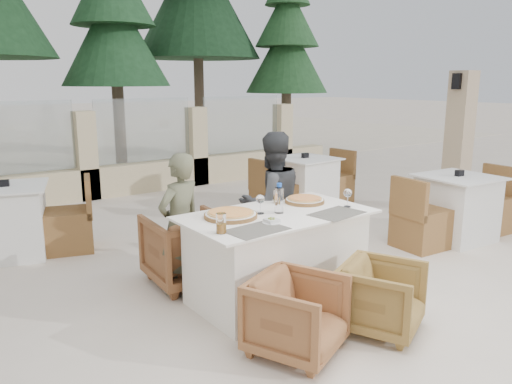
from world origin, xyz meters
TOP-DOWN VIEW (x-y plane):
  - ground at (0.00, 0.00)m, footprint 80.00×80.00m
  - perimeter_wall_far at (0.00, 4.80)m, footprint 10.00×0.34m
  - lantern_pillar at (4.20, 1.00)m, footprint 0.34×0.34m
  - pine_centre at (1.50, 7.20)m, footprint 2.20×2.20m
  - pine_mid_right at (3.80, 7.80)m, footprint 2.99×2.99m
  - pine_far_right at (5.50, 6.50)m, footprint 1.98×1.98m
  - dining_table at (0.09, 0.07)m, footprint 1.60×0.90m
  - placemat_near_left at (-0.33, -0.21)m, footprint 0.47×0.33m
  - placemat_near_right at (0.49, -0.23)m, footprint 0.49×0.36m
  - pizza_left at (-0.30, 0.20)m, footprint 0.51×0.51m
  - pizza_right at (0.53, 0.22)m, footprint 0.39×0.39m
  - water_bottle at (0.11, 0.07)m, footprint 0.10×0.10m
  - wine_glass_centre at (-0.03, 0.14)m, footprint 0.10×0.10m
  - wine_glass_corner at (0.72, -0.12)m, footprint 0.08×0.08m
  - beer_glass_left at (-0.59, -0.12)m, footprint 0.09×0.09m
  - beer_glass_right at (0.31, 0.35)m, footprint 0.08×0.08m
  - olive_dish at (-0.13, -0.13)m, footprint 0.12×0.12m
  - armchair_far_left at (-0.35, 0.86)m, footprint 0.75×0.77m
  - armchair_far_right at (0.50, 0.66)m, footprint 0.77×0.78m
  - armchair_near_left at (-0.34, -0.69)m, footprint 0.78×0.79m
  - armchair_near_right at (0.38, -0.83)m, footprint 0.76×0.76m
  - diner_left at (-0.50, 0.69)m, footprint 0.52×0.42m
  - diner_right at (0.46, 0.63)m, footprint 0.75×0.62m
  - bg_table_a at (-1.55, 2.63)m, footprint 1.81×1.27m
  - bg_table_b at (2.34, 2.25)m, footprint 1.69×0.93m
  - bg_table_c at (2.86, 0.13)m, footprint 1.70×0.96m

SIDE VIEW (x-z plane):
  - ground at x=0.00m, z-range 0.00..0.00m
  - armchair_near_right at x=0.38m, z-range 0.00..0.53m
  - armchair_near_left at x=-0.34m, z-range 0.00..0.55m
  - armchair_far_right at x=0.50m, z-range 0.00..0.64m
  - armchair_far_left at x=-0.35m, z-range 0.00..0.66m
  - dining_table at x=0.09m, z-range 0.00..0.77m
  - bg_table_a at x=-1.55m, z-range 0.00..0.77m
  - bg_table_b at x=2.34m, z-range 0.00..0.77m
  - bg_table_c at x=2.86m, z-range 0.00..0.77m
  - diner_left at x=-0.50m, z-range 0.00..1.26m
  - diner_right at x=0.46m, z-range 0.00..1.39m
  - placemat_near_left at x=-0.33m, z-range 0.77..0.77m
  - placemat_near_right at x=0.49m, z-range 0.77..0.77m
  - olive_dish at x=-0.13m, z-range 0.77..0.81m
  - pizza_right at x=0.53m, z-range 0.77..0.82m
  - pizza_left at x=-0.30m, z-range 0.77..0.83m
  - perimeter_wall_far at x=0.00m, z-range 0.00..1.60m
  - beer_glass_right at x=0.31m, z-range 0.77..0.89m
  - beer_glass_left at x=-0.59m, z-range 0.77..0.92m
  - wine_glass_centre at x=-0.03m, z-range 0.77..0.95m
  - wine_glass_corner at x=0.72m, z-range 0.77..0.95m
  - water_bottle at x=0.11m, z-range 0.77..1.03m
  - lantern_pillar at x=4.20m, z-range 0.00..2.00m
  - pine_far_right at x=5.50m, z-range 0.00..4.50m
  - pine_centre at x=1.50m, z-range 0.00..5.00m
  - pine_mid_right at x=3.80m, z-range 0.00..6.80m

